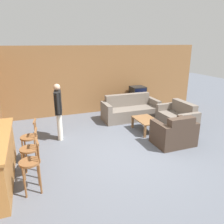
{
  "coord_description": "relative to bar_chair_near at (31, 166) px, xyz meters",
  "views": [
    {
      "loc": [
        -2.16,
        -4.52,
        2.71
      ],
      "look_at": [
        -0.11,
        0.9,
        0.85
      ],
      "focal_mm": 35.0,
      "sensor_mm": 36.0,
      "label": 1
    }
  ],
  "objects": [
    {
      "name": "bar_chair_mid",
      "position": [
        -0.0,
        0.55,
        0.0
      ],
      "size": [
        0.42,
        0.42,
        1.03
      ],
      "color": "brown",
      "rests_on": "ground_plane"
    },
    {
      "name": "ground_plane",
      "position": [
        2.31,
        0.72,
        -0.55
      ],
      "size": [
        24.0,
        24.0,
        0.0
      ],
      "primitive_type": "plane",
      "color": "#565B66"
    },
    {
      "name": "loveseat_right",
      "position": [
        4.58,
        1.79,
        -0.24
      ],
      "size": [
        0.77,
        1.37,
        0.85
      ],
      "color": "#70665B",
      "rests_on": "ground_plane"
    },
    {
      "name": "coffee_table",
      "position": [
        3.43,
        1.85,
        -0.21
      ],
      "size": [
        0.6,
        0.92,
        0.41
      ],
      "color": "brown",
      "rests_on": "ground_plane"
    },
    {
      "name": "bar_chair_far",
      "position": [
        -0.0,
        1.16,
        0.0
      ],
      "size": [
        0.44,
        0.44,
        1.03
      ],
      "color": "brown",
      "rests_on": "ground_plane"
    },
    {
      "name": "armchair_near",
      "position": [
        3.69,
        0.74,
        -0.23
      ],
      "size": [
        1.06,
        0.79,
        0.86
      ],
      "color": "#423328",
      "rests_on": "ground_plane"
    },
    {
      "name": "tv_unit",
      "position": [
        4.23,
        4.02,
        -0.29
      ],
      "size": [
        1.15,
        0.54,
        0.53
      ],
      "color": "#513823",
      "rests_on": "ground_plane"
    },
    {
      "name": "tv",
      "position": [
        4.23,
        4.02,
        0.21
      ],
      "size": [
        0.57,
        0.53,
        0.46
      ],
      "color": "black",
      "rests_on": "tv_unit"
    },
    {
      "name": "bar_chair_near",
      "position": [
        0.0,
        0.0,
        0.0
      ],
      "size": [
        0.41,
        0.41,
        1.03
      ],
      "color": "brown",
      "rests_on": "ground_plane"
    },
    {
      "name": "wall_back",
      "position": [
        2.31,
        4.4,
        0.75
      ],
      "size": [
        9.4,
        0.08,
        2.6
      ],
      "color": "olive",
      "rests_on": "ground_plane"
    },
    {
      "name": "person_by_window",
      "position": [
        0.81,
        2.22,
        0.37
      ],
      "size": [
        0.25,
        0.58,
        1.63
      ],
      "color": "silver",
      "rests_on": "ground_plane"
    },
    {
      "name": "couch_far",
      "position": [
        3.47,
        3.11,
        -0.23
      ],
      "size": [
        2.04,
        0.83,
        0.88
      ],
      "color": "#70665B",
      "rests_on": "ground_plane"
    }
  ]
}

